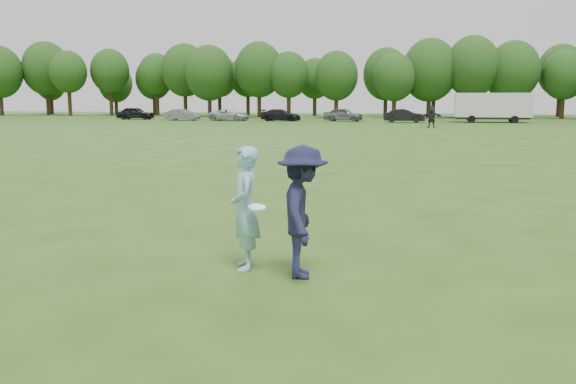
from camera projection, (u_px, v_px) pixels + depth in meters
name	position (u px, v px, depth m)	size (l,w,h in m)	color
ground	(229.00, 263.00, 9.91)	(200.00, 200.00, 0.00)	#2A4A14
thrower	(245.00, 208.00, 9.43)	(0.70, 0.46, 1.92)	#8CBFD8
defender	(302.00, 212.00, 8.99)	(1.28, 0.73, 1.98)	#1B1D3C
player_far_d	(432.00, 117.00, 54.87)	(1.86, 0.59, 2.00)	#252525
car_a	(136.00, 113.00, 75.96)	(1.85, 4.61, 1.57)	black
car_b	(182.00, 115.00, 72.30)	(1.43, 4.11, 1.35)	slate
car_c	(229.00, 115.00, 71.73)	(2.22, 4.82, 1.34)	#A9AAAE
car_d	(281.00, 115.00, 70.81)	(1.92, 4.73, 1.37)	black
car_e	(343.00, 115.00, 70.07)	(1.81, 4.50, 1.53)	slate
car_f	(405.00, 116.00, 66.42)	(1.55, 4.44, 1.46)	black
field_cone	(558.00, 126.00, 54.12)	(0.28, 0.28, 0.30)	orange
disc_in_play	(257.00, 207.00, 9.13)	(0.32, 0.32, 0.09)	white
cargo_trailer	(493.00, 106.00, 66.23)	(9.00, 2.75, 3.20)	silver
treeline	(430.00, 71.00, 82.35)	(130.35, 18.39, 11.74)	#332114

